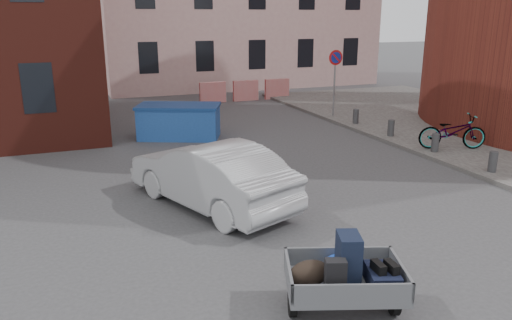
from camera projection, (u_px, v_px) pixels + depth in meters
name	position (u px, v px, depth m)	size (l,w,h in m)	color
ground	(310.00, 227.00, 10.01)	(120.00, 120.00, 0.00)	#38383A
no_parking_sign	(335.00, 69.00, 20.03)	(0.60, 0.09, 2.65)	gray
bollards	(435.00, 143.00, 15.05)	(0.22, 9.02, 0.55)	#3A3A3D
barriers	(246.00, 91.00, 24.75)	(4.70, 0.18, 1.00)	red
trailer	(344.00, 276.00, 6.92)	(1.88, 1.98, 1.20)	black
dumpster	(179.00, 121.00, 17.16)	(3.11, 2.42, 1.16)	#214D9F
silver_car	(210.00, 174.00, 10.95)	(1.54, 4.41, 1.45)	#A0A2A7
bicycle	(452.00, 132.00, 15.30)	(0.71, 2.04, 1.07)	black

